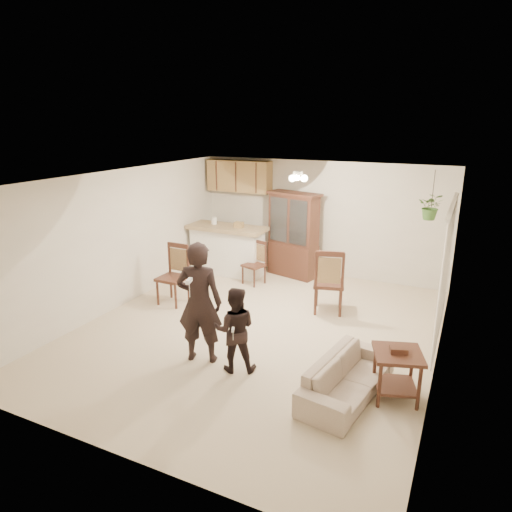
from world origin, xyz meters
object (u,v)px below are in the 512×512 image
at_px(adult, 199,302).
at_px(chair_bar, 173,287).
at_px(sofa, 348,368).
at_px(chair_hutch_left, 254,272).
at_px(child, 235,325).
at_px(chair_hutch_right, 328,294).
at_px(side_table, 396,374).
at_px(china_hutch, 293,235).

distance_m(adult, chair_bar, 2.32).
distance_m(sofa, chair_hutch_left, 4.23).
xyz_separation_m(adult, child, (0.57, -0.03, -0.22)).
bearing_deg(chair_hutch_right, child, 61.72).
relative_size(side_table, chair_hutch_left, 0.80).
height_order(sofa, chair_hutch_left, chair_hutch_left).
xyz_separation_m(china_hutch, chair_hutch_left, (-0.54, -0.86, -0.66)).
relative_size(sofa, chair_hutch_left, 2.06).
height_order(child, side_table, child).
bearing_deg(china_hutch, adult, -73.56).
bearing_deg(side_table, adult, -175.18).
distance_m(child, chair_hutch_left, 3.48).
bearing_deg(child, adult, -26.61).
xyz_separation_m(side_table, chair_hutch_left, (-3.38, 2.96, -0.07)).
bearing_deg(china_hutch, child, -65.61).
xyz_separation_m(child, chair_hutch_left, (-1.27, 3.22, -0.42)).
relative_size(sofa, chair_bar, 1.67).
height_order(sofa, adult, adult).
height_order(adult, chair_bar, adult).
distance_m(child, side_table, 2.16).
bearing_deg(child, sofa, 159.18).
relative_size(adult, china_hutch, 0.97).
height_order(child, chair_hutch_right, child).
bearing_deg(chair_bar, adult, -43.42).
height_order(adult, chair_hutch_right, adult).
height_order(china_hutch, side_table, china_hutch).
distance_m(sofa, chair_hutch_right, 2.62).
relative_size(sofa, child, 1.39).
xyz_separation_m(sofa, adult, (-2.13, -0.04, 0.53)).
relative_size(sofa, chair_hutch_right, 1.57).
bearing_deg(child, chair_hutch_right, -126.35).
xyz_separation_m(child, side_table, (2.11, 0.26, -0.35)).
relative_size(child, chair_hutch_left, 1.49).
distance_m(adult, china_hutch, 4.05).
height_order(child, chair_bar, child).
relative_size(china_hutch, chair_hutch_right, 1.55).
bearing_deg(chair_bar, china_hutch, 60.75).
bearing_deg(china_hutch, side_table, -39.06).
relative_size(side_table, chair_bar, 0.64).
bearing_deg(child, china_hutch, -103.42).
relative_size(adult, chair_hutch_left, 1.98).
bearing_deg(chair_hutch_right, side_table, 109.17).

